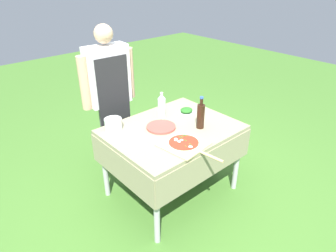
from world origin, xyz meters
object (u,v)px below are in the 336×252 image
at_px(person_cook, 109,90).
at_px(water_bottle, 162,106).
at_px(herb_container, 186,111).
at_px(mixing_tub, 113,124).
at_px(prep_table, 172,137).
at_px(oil_bottle, 201,116).
at_px(pizza_on_peel, 185,144).
at_px(plate_stack, 161,127).

relative_size(person_cook, water_bottle, 6.09).
height_order(herb_container, mixing_tub, mixing_tub).
xyz_separation_m(prep_table, oil_bottle, (0.20, -0.17, 0.22)).
bearing_deg(pizza_on_peel, water_bottle, 62.02).
xyz_separation_m(oil_bottle, herb_container, (0.13, 0.31, -0.10)).
bearing_deg(water_bottle, herb_container, -19.66).
height_order(person_cook, herb_container, person_cook).
bearing_deg(water_bottle, pizza_on_peel, -110.88).
relative_size(prep_table, pizza_on_peel, 2.05).
distance_m(person_cook, plate_stack, 0.74).
relative_size(pizza_on_peel, oil_bottle, 1.87).
bearing_deg(mixing_tub, prep_table, -39.29).
height_order(oil_bottle, mixing_tub, oil_bottle).
xyz_separation_m(pizza_on_peel, plate_stack, (0.05, 0.37, -0.00)).
distance_m(mixing_tub, plate_stack, 0.44).
distance_m(pizza_on_peel, oil_bottle, 0.37).
xyz_separation_m(pizza_on_peel, mixing_tub, (-0.29, 0.64, 0.04)).
bearing_deg(person_cook, prep_table, 106.67).
distance_m(person_cook, water_bottle, 0.60).
height_order(person_cook, oil_bottle, person_cook).
relative_size(water_bottle, herb_container, 1.72).
distance_m(water_bottle, plate_stack, 0.25).
relative_size(prep_table, person_cook, 0.74).
bearing_deg(prep_table, oil_bottle, -39.72).
height_order(pizza_on_peel, water_bottle, water_bottle).
distance_m(herb_container, plate_stack, 0.41).
distance_m(prep_table, pizza_on_peel, 0.34).
distance_m(oil_bottle, plate_stack, 0.38).
bearing_deg(plate_stack, prep_table, -43.91).
relative_size(pizza_on_peel, water_bottle, 2.20).
xyz_separation_m(water_bottle, plate_stack, (-0.15, -0.17, -0.11)).
relative_size(prep_table, herb_container, 7.74).
height_order(oil_bottle, plate_stack, oil_bottle).
bearing_deg(water_bottle, prep_table, -107.78).
bearing_deg(water_bottle, person_cook, 115.44).
xyz_separation_m(pizza_on_peel, oil_bottle, (0.33, 0.13, 0.11)).
bearing_deg(prep_table, person_cook, 103.10).
bearing_deg(mixing_tub, plate_stack, -38.20).
distance_m(person_cook, herb_container, 0.83).
height_order(prep_table, water_bottle, water_bottle).
distance_m(oil_bottle, herb_container, 0.35).
bearing_deg(plate_stack, water_bottle, 47.69).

